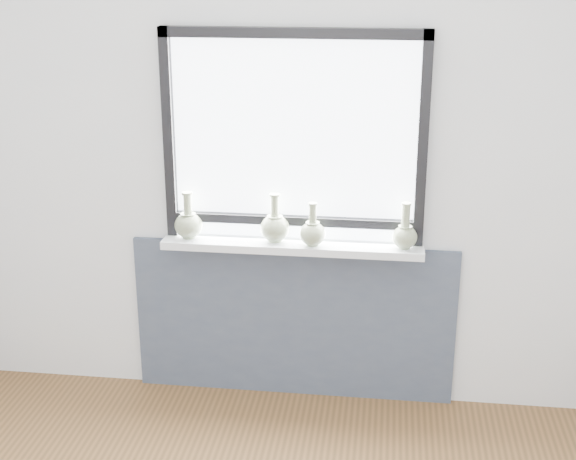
# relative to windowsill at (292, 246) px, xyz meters

# --- Properties ---
(back_wall) EXTENTS (3.60, 0.02, 2.60)m
(back_wall) POSITION_rel_windowsill_xyz_m (0.00, 0.10, 0.42)
(back_wall) COLOR silver
(back_wall) RESTS_ON ground
(apron_panel) EXTENTS (1.70, 0.03, 0.86)m
(apron_panel) POSITION_rel_windowsill_xyz_m (0.00, 0.07, -0.45)
(apron_panel) COLOR #404A5B
(apron_panel) RESTS_ON ground
(windowsill) EXTENTS (1.32, 0.18, 0.04)m
(windowsill) POSITION_rel_windowsill_xyz_m (0.00, 0.00, 0.00)
(windowsill) COLOR silver
(windowsill) RESTS_ON apron_panel
(window) EXTENTS (1.30, 0.06, 1.05)m
(window) POSITION_rel_windowsill_xyz_m (0.00, 0.06, 0.56)
(window) COLOR black
(window) RESTS_ON windowsill
(vase_a) EXTENTS (0.14, 0.14, 0.24)m
(vase_a) POSITION_rel_windowsill_xyz_m (-0.53, 0.00, 0.10)
(vase_a) COLOR #93A27C
(vase_a) RESTS_ON windowsill
(vase_b) EXTENTS (0.15, 0.15, 0.25)m
(vase_b) POSITION_rel_windowsill_xyz_m (-0.09, 0.01, 0.10)
(vase_b) COLOR #93A27C
(vase_b) RESTS_ON windowsill
(vase_c) EXTENTS (0.13, 0.13, 0.22)m
(vase_c) POSITION_rel_windowsill_xyz_m (0.11, -0.03, 0.09)
(vase_c) COLOR #93A27C
(vase_c) RESTS_ON windowsill
(vase_d) EXTENTS (0.12, 0.12, 0.23)m
(vase_d) POSITION_rel_windowsill_xyz_m (0.56, -0.01, 0.09)
(vase_d) COLOR #93A27C
(vase_d) RESTS_ON windowsill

